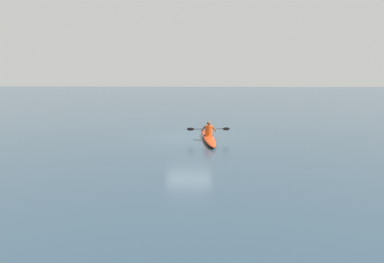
% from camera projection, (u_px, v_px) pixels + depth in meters
% --- Properties ---
extents(ground_plane, '(160.00, 160.00, 0.00)m').
position_uv_depth(ground_plane, '(189.00, 137.00, 19.21)').
color(ground_plane, '#283D4C').
extents(kayak, '(1.00, 4.90, 0.27)m').
position_uv_depth(kayak, '(209.00, 138.00, 18.38)').
color(kayak, red).
rests_on(kayak, ground).
extents(kayaker, '(2.33, 0.52, 0.77)m').
position_uv_depth(kayaker, '(209.00, 130.00, 18.23)').
color(kayaker, '#E04C14').
rests_on(kayaker, kayak).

